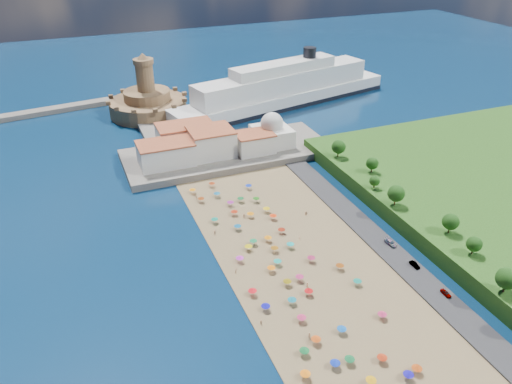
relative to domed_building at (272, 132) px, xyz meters
name	(u,v)px	position (x,y,z in m)	size (l,w,h in m)	color
ground	(274,252)	(-30.00, -71.00, -8.97)	(700.00, 700.00, 0.00)	#071938
terrace	(228,153)	(-20.00, 2.00, -7.47)	(90.00, 36.00, 3.00)	#59544C
jetty	(161,132)	(-42.00, 37.00, -7.77)	(18.00, 70.00, 2.40)	#59544C
waterfront_buildings	(198,143)	(-33.05, 2.64, -1.10)	(57.00, 29.00, 11.00)	silver
domed_building	(272,132)	(0.00, 0.00, 0.00)	(16.00, 16.00, 15.00)	silver
fortress	(148,102)	(-42.00, 67.00, -2.29)	(40.00, 40.00, 32.40)	olive
cruise_ship	(283,90)	(30.24, 54.04, -0.28)	(135.55, 49.10, 29.36)	black
beach_parasols	(284,268)	(-31.39, -81.96, -6.83)	(31.87, 116.53, 2.20)	gray
beachgoers	(265,259)	(-34.54, -74.35, -7.89)	(36.65, 97.38, 1.78)	tan
parked_cars	(409,260)	(6.00, -91.50, -7.63)	(2.38, 30.17, 1.35)	gray
hillside_trees	(423,210)	(17.79, -80.60, 1.19)	(12.75, 106.55, 7.50)	#382314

